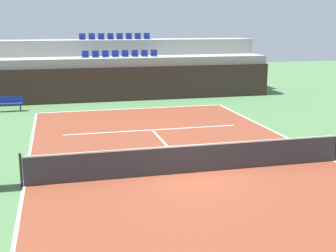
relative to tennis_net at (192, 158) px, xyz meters
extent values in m
plane|color=#477042|center=(0.00, 0.00, -0.51)|extent=(80.00, 80.00, 0.00)
cube|color=brown|center=(0.00, 0.00, -0.50)|extent=(11.00, 24.00, 0.01)
cube|color=white|center=(0.00, 11.95, -0.50)|extent=(11.00, 0.10, 0.00)
cube|color=white|center=(-5.45, 0.00, -0.50)|extent=(0.10, 24.00, 0.00)
cube|color=white|center=(5.45, 0.00, -0.50)|extent=(0.10, 24.00, 0.00)
cube|color=white|center=(0.00, 6.40, -0.50)|extent=(8.26, 0.10, 0.00)
cube|color=white|center=(0.00, 3.20, -0.50)|extent=(0.10, 6.40, 0.00)
cube|color=#33231E|center=(0.00, 14.90, 0.59)|extent=(20.05, 0.30, 2.20)
cube|color=#9E9E99|center=(0.00, 16.25, 0.86)|extent=(20.05, 2.40, 2.74)
cube|color=#9E9E99|center=(0.00, 18.65, 1.40)|extent=(20.05, 2.40, 3.81)
cube|color=navy|center=(-2.31, 16.25, 2.25)|extent=(0.44, 0.44, 0.04)
cube|color=navy|center=(-2.31, 16.45, 2.47)|extent=(0.44, 0.04, 0.40)
cube|color=navy|center=(-1.65, 16.25, 2.25)|extent=(0.44, 0.44, 0.04)
cube|color=navy|center=(-1.65, 16.45, 2.47)|extent=(0.44, 0.04, 0.40)
cube|color=navy|center=(-0.99, 16.25, 2.25)|extent=(0.44, 0.44, 0.04)
cube|color=navy|center=(-0.99, 16.45, 2.47)|extent=(0.44, 0.04, 0.40)
cube|color=navy|center=(-0.33, 16.25, 2.25)|extent=(0.44, 0.44, 0.04)
cube|color=navy|center=(-0.33, 16.45, 2.47)|extent=(0.44, 0.04, 0.40)
cube|color=navy|center=(0.33, 16.25, 2.25)|extent=(0.44, 0.44, 0.04)
cube|color=navy|center=(0.33, 16.45, 2.47)|extent=(0.44, 0.04, 0.40)
cube|color=navy|center=(0.99, 16.25, 2.25)|extent=(0.44, 0.44, 0.04)
cube|color=navy|center=(0.99, 16.45, 2.47)|extent=(0.44, 0.04, 0.40)
cube|color=navy|center=(1.65, 16.25, 2.25)|extent=(0.44, 0.44, 0.04)
cube|color=navy|center=(1.65, 16.45, 2.47)|extent=(0.44, 0.04, 0.40)
cube|color=navy|center=(2.31, 16.25, 2.25)|extent=(0.44, 0.44, 0.04)
cube|color=navy|center=(2.31, 16.45, 2.47)|extent=(0.44, 0.04, 0.40)
cube|color=navy|center=(-2.31, 18.65, 3.32)|extent=(0.44, 0.44, 0.04)
cube|color=navy|center=(-2.31, 18.85, 3.54)|extent=(0.44, 0.04, 0.40)
cube|color=navy|center=(-1.65, 18.65, 3.32)|extent=(0.44, 0.44, 0.04)
cube|color=navy|center=(-1.65, 18.85, 3.54)|extent=(0.44, 0.04, 0.40)
cube|color=navy|center=(-0.99, 18.65, 3.32)|extent=(0.44, 0.44, 0.04)
cube|color=navy|center=(-0.99, 18.85, 3.54)|extent=(0.44, 0.04, 0.40)
cube|color=navy|center=(-0.33, 18.65, 3.32)|extent=(0.44, 0.44, 0.04)
cube|color=navy|center=(-0.33, 18.85, 3.54)|extent=(0.44, 0.04, 0.40)
cube|color=navy|center=(0.33, 18.65, 3.32)|extent=(0.44, 0.44, 0.04)
cube|color=navy|center=(0.33, 18.85, 3.54)|extent=(0.44, 0.04, 0.40)
cube|color=navy|center=(0.99, 18.65, 3.32)|extent=(0.44, 0.44, 0.04)
cube|color=navy|center=(0.99, 18.85, 3.54)|extent=(0.44, 0.04, 0.40)
cube|color=navy|center=(1.65, 18.65, 3.32)|extent=(0.44, 0.44, 0.04)
cube|color=navy|center=(1.65, 18.85, 3.54)|extent=(0.44, 0.04, 0.40)
cube|color=navy|center=(2.31, 18.65, 3.32)|extent=(0.44, 0.44, 0.04)
cube|color=navy|center=(2.31, 18.85, 3.54)|extent=(0.44, 0.04, 0.40)
cylinder|color=black|center=(-5.50, 0.00, 0.04)|extent=(0.08, 0.08, 1.07)
cylinder|color=black|center=(5.50, 0.00, 0.04)|extent=(0.08, 0.08, 1.07)
cube|color=#333338|center=(0.00, 0.00, -0.04)|extent=(10.90, 0.02, 0.92)
cube|color=white|center=(0.00, 0.00, 0.45)|extent=(10.90, 0.04, 0.05)
cube|color=navy|center=(-6.96, 12.92, -0.06)|extent=(1.50, 0.40, 0.05)
cube|color=navy|center=(-6.96, 13.10, 0.16)|extent=(1.50, 0.04, 0.36)
cube|color=#2D2D33|center=(-6.36, 12.78, -0.30)|extent=(0.06, 0.06, 0.42)
cube|color=#2D2D33|center=(-6.36, 13.06, -0.30)|extent=(0.06, 0.06, 0.42)
camera|label=1|loc=(-4.33, -13.83, 4.44)|focal=48.05mm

